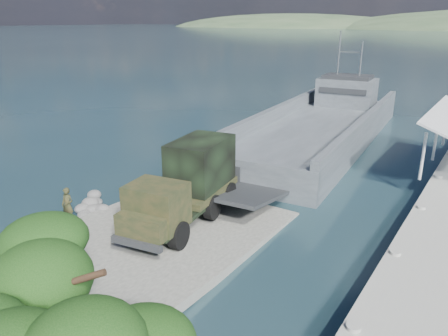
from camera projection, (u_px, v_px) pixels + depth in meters
ground at (148, 246)px, 22.81m from camera, size 1400.00×1400.00×0.00m
boat_ramp at (134, 250)px, 21.94m from camera, size 10.00×18.00×0.50m
shoreline_rocks at (77, 215)px, 26.43m from camera, size 3.20×5.60×0.90m
landing_craft at (318, 133)px, 41.87m from camera, size 11.95×37.08×10.85m
military_truck at (188, 184)px, 24.24m from camera, size 4.15×9.42×4.22m
soldier at (68, 212)px, 23.38m from camera, size 0.79×0.60×1.94m
overhang_tree at (27, 314)px, 9.76m from camera, size 6.90×6.36×6.27m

